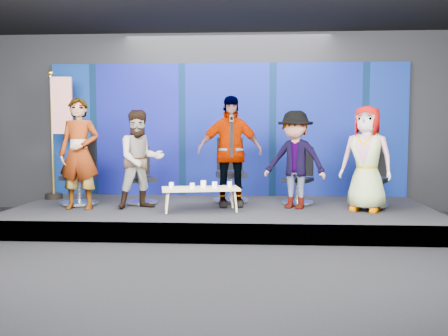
% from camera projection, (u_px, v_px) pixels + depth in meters
% --- Properties ---
extents(ground, '(10.00, 10.00, 0.00)m').
position_uv_depth(ground, '(209.00, 264.00, 6.05)').
color(ground, black).
rests_on(ground, ground).
extents(room_walls, '(10.02, 8.02, 3.51)m').
position_uv_depth(room_walls, '(209.00, 61.00, 5.85)').
color(room_walls, black).
rests_on(room_walls, ground).
extents(riser, '(7.00, 3.00, 0.30)m').
position_uv_depth(riser, '(223.00, 215.00, 8.52)').
color(riser, black).
rests_on(riser, ground).
extents(backdrop, '(7.00, 0.08, 2.60)m').
position_uv_depth(backdrop, '(227.00, 130.00, 9.85)').
color(backdrop, navy).
rests_on(backdrop, riser).
extents(chair_a, '(0.66, 0.66, 1.13)m').
position_uv_depth(chair_a, '(80.00, 183.00, 8.70)').
color(chair_a, silver).
rests_on(chair_a, riser).
extents(panelist_a, '(0.68, 0.46, 1.83)m').
position_uv_depth(panelist_a, '(79.00, 154.00, 8.17)').
color(panelist_a, black).
rests_on(panelist_a, riser).
extents(chair_b, '(0.77, 0.77, 1.01)m').
position_uv_depth(chair_b, '(141.00, 185.00, 8.81)').
color(chair_b, silver).
rests_on(chair_b, riser).
extents(panelist_b, '(0.99, 0.92, 1.64)m').
position_uv_depth(panelist_b, '(140.00, 159.00, 8.27)').
color(panelist_b, black).
rests_on(panelist_b, riser).
extents(chair_c, '(0.73, 0.73, 1.16)m').
position_uv_depth(chair_c, '(231.00, 181.00, 9.02)').
color(chair_c, silver).
rests_on(chair_c, riser).
extents(panelist_c, '(1.15, 0.60, 1.88)m').
position_uv_depth(panelist_c, '(230.00, 151.00, 8.47)').
color(panelist_c, black).
rests_on(panelist_c, riser).
extents(chair_d, '(0.74, 0.74, 1.00)m').
position_uv_depth(chair_d, '(298.00, 185.00, 8.78)').
color(chair_d, silver).
rests_on(chair_d, riser).
extents(panelist_d, '(1.20, 0.97, 1.62)m').
position_uv_depth(panelist_d, '(295.00, 160.00, 8.26)').
color(panelist_d, black).
rests_on(panelist_d, riser).
extents(chair_e, '(0.79, 0.79, 1.05)m').
position_uv_depth(chair_e, '(371.00, 187.00, 8.47)').
color(chair_e, silver).
rests_on(chair_e, riser).
extents(panelist_e, '(0.98, 0.86, 1.69)m').
position_uv_depth(panelist_e, '(366.00, 159.00, 7.98)').
color(panelist_e, black).
rests_on(panelist_e, riser).
extents(coffee_table, '(1.31, 0.76, 0.38)m').
position_uv_depth(coffee_table, '(201.00, 189.00, 8.04)').
color(coffee_table, tan).
rests_on(coffee_table, riser).
extents(mug_a, '(0.08, 0.08, 0.09)m').
position_uv_depth(mug_a, '(171.00, 185.00, 8.00)').
color(mug_a, white).
rests_on(mug_a, coffee_table).
extents(mug_b, '(0.08, 0.08, 0.09)m').
position_uv_depth(mug_b, '(192.00, 186.00, 7.89)').
color(mug_b, white).
rests_on(mug_b, coffee_table).
extents(mug_c, '(0.09, 0.09, 0.11)m').
position_uv_depth(mug_c, '(203.00, 184.00, 8.12)').
color(mug_c, white).
rests_on(mug_c, coffee_table).
extents(mug_d, '(0.08, 0.08, 0.10)m').
position_uv_depth(mug_d, '(215.00, 185.00, 8.01)').
color(mug_d, white).
rests_on(mug_d, coffee_table).
extents(mug_e, '(0.07, 0.07, 0.09)m').
position_uv_depth(mug_e, '(230.00, 184.00, 8.16)').
color(mug_e, white).
rests_on(mug_e, coffee_table).
extents(flag_stand, '(0.55, 0.32, 2.41)m').
position_uv_depth(flag_stand, '(58.00, 131.00, 9.32)').
color(flag_stand, black).
rests_on(flag_stand, riser).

